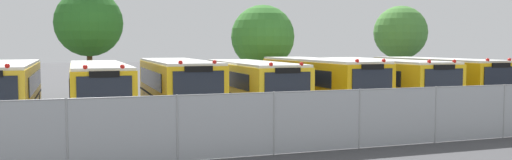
{
  "coord_description": "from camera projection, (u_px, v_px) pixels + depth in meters",
  "views": [
    {
      "loc": [
        -8.31,
        -24.82,
        3.38
      ],
      "look_at": [
        0.25,
        0.0,
        1.6
      ],
      "focal_mm": 36.28,
      "sensor_mm": 36.0,
      "label": 1
    }
  ],
  "objects": [
    {
      "name": "ground_plane",
      "position": [
        251.0,
        111.0,
        26.34
      ],
      "size": [
        160.0,
        160.0,
        0.0
      ],
      "primitive_type": "plane",
      "color": "#424244"
    },
    {
      "name": "school_bus_0",
      "position": [
        4.0,
        90.0,
        22.47
      ],
      "size": [
        2.7,
        10.61,
        2.74
      ],
      "rotation": [
        0.0,
        0.0,
        3.16
      ],
      "color": "yellow",
      "rests_on": "ground_plane"
    },
    {
      "name": "school_bus_1",
      "position": [
        98.0,
        88.0,
        23.6
      ],
      "size": [
        2.53,
        10.51,
        2.67
      ],
      "rotation": [
        0.0,
        0.0,
        3.15
      ],
      "color": "yellow",
      "rests_on": "ground_plane"
    },
    {
      "name": "school_bus_2",
      "position": [
        178.0,
        85.0,
        24.9
      ],
      "size": [
        2.61,
        9.65,
        2.78
      ],
      "rotation": [
        0.0,
        0.0,
        3.14
      ],
      "color": "yellow",
      "rests_on": "ground_plane"
    },
    {
      "name": "school_bus_3",
      "position": [
        252.0,
        84.0,
        26.45
      ],
      "size": [
        2.73,
        10.13,
        2.66
      ],
      "rotation": [
        0.0,
        0.0,
        3.13
      ],
      "color": "yellow",
      "rests_on": "ground_plane"
    },
    {
      "name": "school_bus_4",
      "position": [
        319.0,
        81.0,
        27.33
      ],
      "size": [
        2.58,
        10.6,
        2.78
      ],
      "rotation": [
        0.0,
        0.0,
        3.15
      ],
      "color": "#EAA80C",
      "rests_on": "ground_plane"
    },
    {
      "name": "school_bus_5",
      "position": [
        380.0,
        80.0,
        28.71
      ],
      "size": [
        2.67,
        10.97,
        2.72
      ],
      "rotation": [
        0.0,
        0.0,
        3.13
      ],
      "color": "yellow",
      "rests_on": "ground_plane"
    },
    {
      "name": "school_bus_6",
      "position": [
        436.0,
        78.0,
        30.06
      ],
      "size": [
        2.64,
        9.83,
        2.74
      ],
      "rotation": [
        0.0,
        0.0,
        3.15
      ],
      "color": "#EAA80C",
      "rests_on": "ground_plane"
    },
    {
      "name": "tree_1",
      "position": [
        89.0,
        24.0,
        32.2
      ],
      "size": [
        4.19,
        4.19,
        6.86
      ],
      "color": "#4C3823",
      "rests_on": "ground_plane"
    },
    {
      "name": "tree_2",
      "position": [
        264.0,
        38.0,
        36.14
      ],
      "size": [
        4.44,
        4.44,
        6.18
      ],
      "color": "#4C3823",
      "rests_on": "ground_plane"
    },
    {
      "name": "tree_3",
      "position": [
        399.0,
        33.0,
        40.66
      ],
      "size": [
        4.19,
        4.19,
        6.46
      ],
      "color": "#4C3823",
      "rests_on": "ground_plane"
    },
    {
      "name": "chainlink_fence",
      "position": [
        359.0,
        118.0,
        16.83
      ],
      "size": [
        29.93,
        0.07,
        1.96
      ],
      "color": "#9EA0A3",
      "rests_on": "ground_plane"
    }
  ]
}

